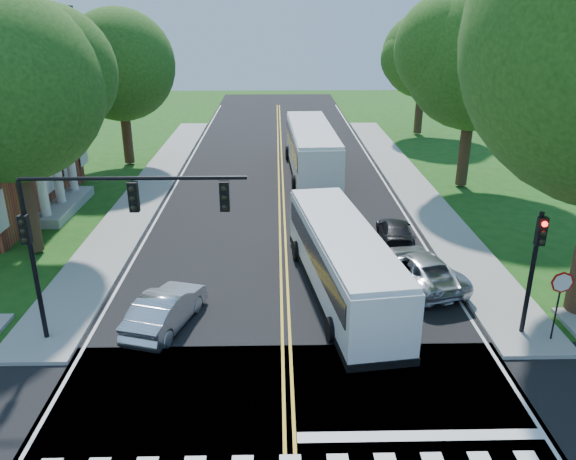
{
  "coord_description": "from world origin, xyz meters",
  "views": [
    {
      "loc": [
        -0.29,
        -10.19,
        10.59
      ],
      "look_at": [
        0.15,
        10.57,
        2.4
      ],
      "focal_mm": 35.0,
      "sensor_mm": 36.0,
      "label": 1
    }
  ],
  "objects_px": {
    "signal_nw": "(100,221)",
    "bus_lead": "(342,260)",
    "hatchback": "(166,309)",
    "suv": "(417,268)",
    "dark_sedan": "(395,231)",
    "bus_follow": "(311,149)",
    "signal_ne": "(535,258)"
  },
  "relations": [
    {
      "from": "signal_nw",
      "to": "bus_lead",
      "type": "height_order",
      "value": "signal_nw"
    },
    {
      "from": "hatchback",
      "to": "suv",
      "type": "relative_size",
      "value": 0.83
    },
    {
      "from": "signal_nw",
      "to": "suv",
      "type": "xyz_separation_m",
      "value": [
        11.3,
        4.06,
        -3.67
      ]
    },
    {
      "from": "bus_lead",
      "to": "hatchback",
      "type": "height_order",
      "value": "bus_lead"
    },
    {
      "from": "hatchback",
      "to": "dark_sedan",
      "type": "height_order",
      "value": "hatchback"
    },
    {
      "from": "bus_follow",
      "to": "dark_sedan",
      "type": "bearing_deg",
      "value": 103.43
    },
    {
      "from": "signal_nw",
      "to": "hatchback",
      "type": "bearing_deg",
      "value": 29.76
    },
    {
      "from": "signal_nw",
      "to": "suv",
      "type": "relative_size",
      "value": 1.43
    },
    {
      "from": "signal_nw",
      "to": "dark_sedan",
      "type": "xyz_separation_m",
      "value": [
        11.29,
        8.48,
        -3.81
      ]
    },
    {
      "from": "bus_lead",
      "to": "dark_sedan",
      "type": "distance_m",
      "value": 6.2
    },
    {
      "from": "signal_ne",
      "to": "bus_lead",
      "type": "height_order",
      "value": "signal_ne"
    },
    {
      "from": "signal_nw",
      "to": "bus_lead",
      "type": "xyz_separation_m",
      "value": [
        8.1,
        3.25,
        -2.89
      ]
    },
    {
      "from": "signal_nw",
      "to": "hatchback",
      "type": "distance_m",
      "value": 4.12
    },
    {
      "from": "bus_follow",
      "to": "hatchback",
      "type": "relative_size",
      "value": 3.07
    },
    {
      "from": "bus_lead",
      "to": "dark_sedan",
      "type": "xyz_separation_m",
      "value": [
        3.2,
        5.23,
        -0.91
      ]
    },
    {
      "from": "hatchback",
      "to": "dark_sedan",
      "type": "relative_size",
      "value": 1.07
    },
    {
      "from": "signal_nw",
      "to": "signal_ne",
      "type": "relative_size",
      "value": 1.62
    },
    {
      "from": "bus_lead",
      "to": "dark_sedan",
      "type": "height_order",
      "value": "bus_lead"
    },
    {
      "from": "bus_lead",
      "to": "bus_follow",
      "type": "height_order",
      "value": "bus_follow"
    },
    {
      "from": "bus_lead",
      "to": "hatchback",
      "type": "distance_m",
      "value": 6.95
    },
    {
      "from": "bus_lead",
      "to": "suv",
      "type": "xyz_separation_m",
      "value": [
        3.2,
        0.81,
        -0.78
      ]
    },
    {
      "from": "signal_ne",
      "to": "bus_follow",
      "type": "relative_size",
      "value": 0.35
    },
    {
      "from": "signal_nw",
      "to": "suv",
      "type": "height_order",
      "value": "signal_nw"
    },
    {
      "from": "suv",
      "to": "dark_sedan",
      "type": "height_order",
      "value": "suv"
    },
    {
      "from": "signal_ne",
      "to": "bus_follow",
      "type": "height_order",
      "value": "signal_ne"
    },
    {
      "from": "dark_sedan",
      "to": "hatchback",
      "type": "bearing_deg",
      "value": 42.82
    },
    {
      "from": "bus_lead",
      "to": "hatchback",
      "type": "relative_size",
      "value": 2.66
    },
    {
      "from": "bus_follow",
      "to": "signal_nw",
      "type": "bearing_deg",
      "value": 67.13
    },
    {
      "from": "signal_ne",
      "to": "dark_sedan",
      "type": "distance_m",
      "value": 9.22
    },
    {
      "from": "suv",
      "to": "dark_sedan",
      "type": "bearing_deg",
      "value": -106.39
    },
    {
      "from": "signal_nw",
      "to": "suv",
      "type": "bearing_deg",
      "value": 19.76
    },
    {
      "from": "bus_follow",
      "to": "suv",
      "type": "relative_size",
      "value": 2.54
    }
  ]
}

